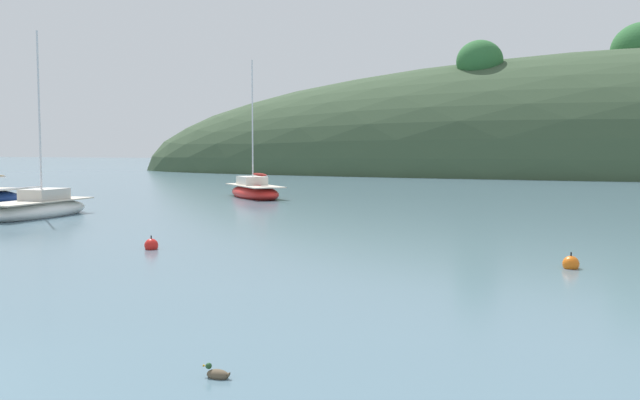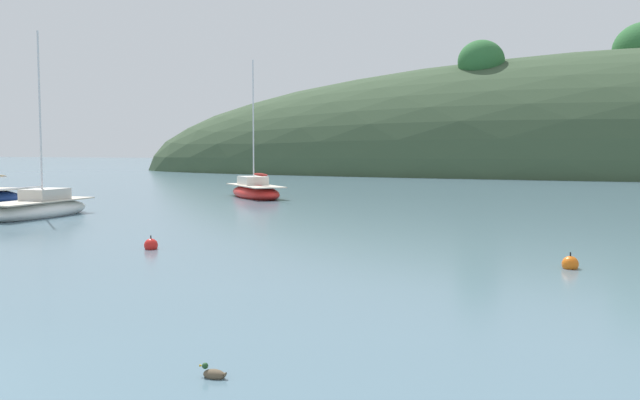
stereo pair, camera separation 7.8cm
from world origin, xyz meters
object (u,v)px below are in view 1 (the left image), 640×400
at_px(sailboat_black_sloop, 254,191).
at_px(mooring_buoy_outer, 571,264).
at_px(sailboat_teal_outer, 38,209).
at_px(mooring_buoy_inner, 151,245).
at_px(duck_lead, 217,374).

bearing_deg(sailboat_black_sloop, mooring_buoy_outer, -48.41).
height_order(sailboat_black_sloop, mooring_buoy_outer, sailboat_black_sloop).
relative_size(sailboat_black_sloop, sailboat_teal_outer, 1.03).
bearing_deg(sailboat_black_sloop, sailboat_teal_outer, -105.59).
height_order(mooring_buoy_inner, duck_lead, mooring_buoy_inner).
bearing_deg(sailboat_teal_outer, duck_lead, -43.45).
bearing_deg(sailboat_teal_outer, sailboat_black_sloop, 74.41).
relative_size(sailboat_black_sloop, duck_lead, 21.73).
height_order(sailboat_black_sloop, sailboat_teal_outer, sailboat_black_sloop).
xyz_separation_m(sailboat_teal_outer, duck_lead, (18.78, -17.79, -0.34)).
distance_m(sailboat_teal_outer, mooring_buoy_outer, 24.49).
xyz_separation_m(mooring_buoy_outer, duck_lead, (-4.79, -11.12, -0.07)).
relative_size(sailboat_black_sloop, mooring_buoy_inner, 17.08).
height_order(sailboat_teal_outer, duck_lead, sailboat_teal_outer).
bearing_deg(sailboat_teal_outer, mooring_buoy_outer, -15.79).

